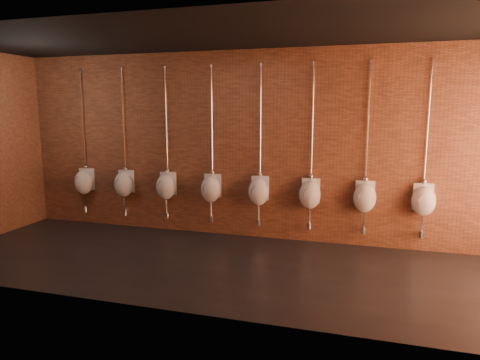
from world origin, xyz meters
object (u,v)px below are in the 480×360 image
object	(u,v)px
urinal_2	(166,186)
urinal_3	(211,188)
urinal_0	(84,181)
urinal_7	(423,200)
urinal_6	(365,196)
urinal_1	(124,183)
urinal_4	(259,191)
urinal_5	(310,193)

from	to	relation	value
urinal_2	urinal_3	xyz separation A→B (m)	(0.87, 0.00, 0.00)
urinal_0	urinal_7	bearing A→B (deg)	0.00
urinal_0	urinal_6	distance (m)	5.20
urinal_1	urinal_4	bearing A→B (deg)	0.00
urinal_3	urinal_4	xyz separation A→B (m)	(0.87, 0.00, 0.00)
urinal_6	urinal_7	distance (m)	0.87
urinal_4	urinal_7	size ratio (longest dim) A/B	1.00
urinal_4	urinal_6	world-z (taller)	same
urinal_7	urinal_4	bearing A→B (deg)	180.00
urinal_5	urinal_6	size ratio (longest dim) A/B	1.00
urinal_2	urinal_4	world-z (taller)	same
urinal_6	urinal_0	bearing A→B (deg)	180.00
urinal_0	urinal_4	world-z (taller)	same
urinal_4	urinal_6	bearing A→B (deg)	0.00
urinal_2	urinal_4	distance (m)	1.73
urinal_4	urinal_5	size ratio (longest dim) A/B	1.00
urinal_1	urinal_2	world-z (taller)	same
urinal_1	urinal_6	bearing A→B (deg)	0.00
urinal_6	urinal_1	bearing A→B (deg)	180.00
urinal_0	urinal_4	bearing A→B (deg)	0.00
urinal_1	urinal_7	bearing A→B (deg)	0.00
urinal_4	urinal_7	bearing A→B (deg)	0.00
urinal_5	urinal_7	xyz separation A→B (m)	(1.73, 0.00, 0.00)
urinal_3	urinal_7	size ratio (longest dim) A/B	1.00
urinal_0	urinal_4	distance (m)	3.46
urinal_2	urinal_5	bearing A→B (deg)	0.00
urinal_2	urinal_5	world-z (taller)	same
urinal_1	urinal_7	size ratio (longest dim) A/B	1.00
urinal_2	urinal_3	world-z (taller)	same
urinal_7	urinal_3	bearing A→B (deg)	180.00
urinal_0	urinal_5	distance (m)	4.33
urinal_5	urinal_6	bearing A→B (deg)	0.00
urinal_4	urinal_3	bearing A→B (deg)	180.00
urinal_6	urinal_7	size ratio (longest dim) A/B	1.00
urinal_2	urinal_3	distance (m)	0.87
urinal_0	urinal_1	bearing A→B (deg)	0.00
urinal_3	urinal_7	xyz separation A→B (m)	(3.46, 0.00, 0.00)
urinal_1	urinal_6	distance (m)	4.33
urinal_2	urinal_7	xyz separation A→B (m)	(4.33, 0.00, 0.00)
urinal_4	urinal_7	world-z (taller)	same
urinal_5	urinal_7	bearing A→B (deg)	0.00
urinal_3	urinal_1	bearing A→B (deg)	180.00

